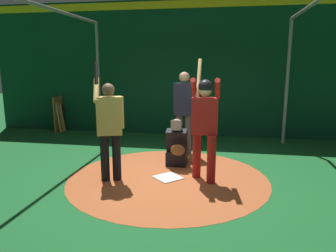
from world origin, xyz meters
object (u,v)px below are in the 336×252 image
(catcher, at_px, (177,147))
(bat_rack, at_px, (61,115))
(umpire, at_px, (184,108))
(visitor, at_px, (109,125))
(batter, at_px, (205,120))
(home_plate, at_px, (168,177))

(catcher, xyz_separation_m, bat_rack, (-2.62, -3.91, 0.12))
(umpire, bearing_deg, visitor, -29.36)
(batter, height_order, umpire, batter)
(visitor, height_order, bat_rack, visitor)
(catcher, height_order, umpire, umpire)
(home_plate, bearing_deg, visitor, -75.17)
(home_plate, xyz_separation_m, batter, (-0.04, 0.62, 1.06))
(visitor, bearing_deg, bat_rack, -160.93)
(umpire, distance_m, bat_rack, 4.36)
(catcher, bearing_deg, home_plate, -3.48)
(visitor, bearing_deg, home_plate, 85.34)
(home_plate, xyz_separation_m, bat_rack, (-3.38, -3.87, 0.48))
(visitor, distance_m, bat_rack, 4.67)
(batter, bearing_deg, umpire, -160.63)
(visitor, bearing_deg, catcher, 115.38)
(bat_rack, bearing_deg, catcher, 56.17)
(umpire, relative_size, bat_rack, 1.74)
(visitor, bearing_deg, batter, 80.90)
(umpire, bearing_deg, batter, 19.37)
(bat_rack, bearing_deg, home_plate, 48.87)
(visitor, bearing_deg, umpire, 131.15)
(catcher, xyz_separation_m, umpire, (-0.85, 0.03, 0.67))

